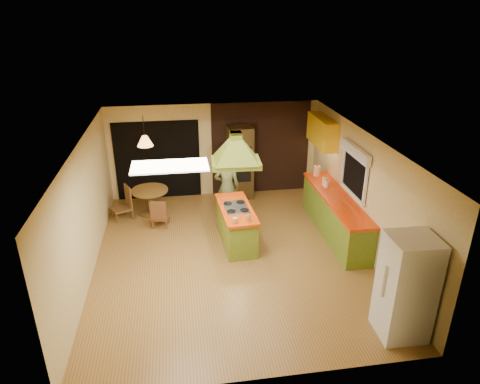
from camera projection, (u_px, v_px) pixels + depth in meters
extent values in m
plane|color=olive|center=(231.00, 255.00, 8.92)|extent=(6.50, 6.50, 0.00)
plane|color=beige|center=(214.00, 150.00, 11.36)|extent=(5.50, 0.00, 5.50)
plane|color=beige|center=(263.00, 307.00, 5.48)|extent=(5.50, 0.00, 5.50)
plane|color=beige|center=(86.00, 210.00, 8.04)|extent=(0.00, 6.50, 6.50)
plane|color=beige|center=(363.00, 193.00, 8.80)|extent=(0.00, 6.50, 6.50)
plane|color=silver|center=(230.00, 140.00, 7.92)|extent=(6.50, 6.50, 0.00)
cube|color=#381E14|center=(261.00, 148.00, 11.51)|extent=(2.64, 0.03, 2.50)
cube|color=black|center=(158.00, 160.00, 11.22)|extent=(2.20, 0.03, 2.10)
cube|color=olive|center=(335.00, 216.00, 9.63)|extent=(0.58, 3.00, 0.86)
cube|color=#E53807|center=(337.00, 198.00, 9.44)|extent=(0.62, 3.05, 0.06)
cube|color=yellow|center=(322.00, 131.00, 10.48)|extent=(0.34, 1.40, 0.70)
cube|color=black|center=(355.00, 172.00, 9.04)|extent=(0.03, 1.16, 0.96)
cube|color=white|center=(355.00, 151.00, 8.84)|extent=(0.10, 1.35, 0.22)
cube|color=white|center=(170.00, 166.00, 6.68)|extent=(1.20, 0.60, 0.03)
cube|color=olive|center=(236.00, 226.00, 9.28)|extent=(0.70, 1.62, 0.77)
cube|color=#CE3C06|center=(236.00, 209.00, 9.12)|extent=(0.76, 1.69, 0.06)
cube|color=silver|center=(236.00, 207.00, 9.10)|extent=(0.52, 0.72, 0.02)
cube|color=#5D6A1A|center=(236.00, 163.00, 8.70)|extent=(1.02, 0.76, 0.12)
pyramid|color=#5D6A1A|center=(236.00, 139.00, 8.49)|extent=(1.02, 0.76, 0.45)
cube|color=#5D6A1A|center=(236.00, 135.00, 8.46)|extent=(0.22, 0.22, 0.14)
imported|color=#4B512B|center=(227.00, 187.00, 10.17)|extent=(0.66, 0.49, 1.64)
cube|color=white|center=(406.00, 287.00, 6.50)|extent=(0.72, 0.68, 1.72)
cube|color=#4A3618|center=(240.00, 163.00, 11.29)|extent=(0.67, 0.61, 1.95)
cube|color=black|center=(241.00, 156.00, 10.90)|extent=(0.50, 0.04, 0.45)
cube|color=black|center=(241.00, 174.00, 11.10)|extent=(0.50, 0.04, 0.45)
cylinder|color=brown|center=(150.00, 190.00, 10.42)|extent=(0.89, 0.89, 0.05)
cylinder|color=brown|center=(151.00, 202.00, 10.55)|extent=(0.14, 0.14, 0.62)
cylinder|color=brown|center=(152.00, 213.00, 10.67)|extent=(0.50, 0.50, 0.05)
cone|color=#FF9E3F|center=(145.00, 141.00, 9.92)|extent=(0.49, 0.49, 0.24)
cylinder|color=#F6E9C6|center=(317.00, 171.00, 10.54)|extent=(0.19, 0.19, 0.24)
cylinder|color=#FFEACD|center=(325.00, 181.00, 9.99)|extent=(0.16, 0.16, 0.19)
cylinder|color=#FFEDCD|center=(327.00, 184.00, 9.89)|extent=(0.14, 0.14, 0.16)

